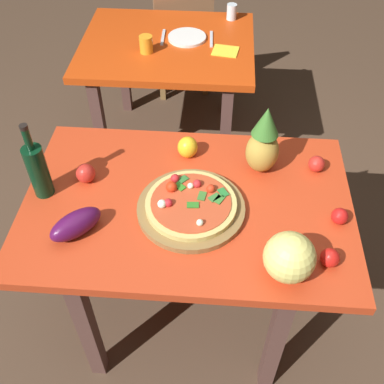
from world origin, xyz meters
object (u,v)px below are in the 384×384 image
object	(u,v)px
bell_pepper	(188,147)
knife_utensil	(211,39)
drinking_glass_water	(232,12)
napkin_folded	(225,51)
pineapple_left	(263,143)
eggplant	(76,224)
melon	(289,257)
drinking_glass_juice	(146,44)
tomato_by_bottle	(330,258)
fork_utensil	(163,37)
display_table	(188,216)
background_table	(168,59)
wine_bottle	(38,170)
tomato_at_corner	(86,173)
tomato_beside_pepper	(317,164)
dinner_plate	(187,37)
tomato_near_board	(340,216)
pizza_board	(191,208)
pizza	(190,203)
dining_chair	(181,31)

from	to	relation	value
bell_pepper	knife_utensil	world-z (taller)	bell_pepper
drinking_glass_water	napkin_folded	xyz separation A→B (m)	(-0.03, -0.39, -0.04)
pineapple_left	eggplant	distance (m)	0.77
melon	drinking_glass_juice	xyz separation A→B (m)	(-0.67, 1.40, -0.04)
tomato_by_bottle	fork_utensil	xyz separation A→B (m)	(-0.75, 1.52, -0.03)
display_table	background_table	distance (m)	1.24
background_table	wine_bottle	distance (m)	1.28
tomato_at_corner	fork_utensil	size ratio (longest dim) A/B	0.43
tomato_beside_pepper	dinner_plate	bearing A→B (deg)	120.25
wine_bottle	knife_utensil	size ratio (longest dim) A/B	1.83
melon	tomato_near_board	bearing A→B (deg)	48.95
display_table	tomato_beside_pepper	distance (m)	0.57
display_table	tomato_near_board	world-z (taller)	tomato_near_board
tomato_near_board	tomato_by_bottle	bearing A→B (deg)	-107.73
tomato_at_corner	fork_utensil	xyz separation A→B (m)	(0.16, 1.19, -0.03)
background_table	tomato_beside_pepper	world-z (taller)	tomato_beside_pepper
background_table	wine_bottle	xyz separation A→B (m)	(-0.34, -1.21, 0.23)
melon	tomato_by_bottle	world-z (taller)	melon
bell_pepper	fork_utensil	distance (m)	1.03
pizza_board	pizza	distance (m)	0.03
pizza	eggplant	distance (m)	0.42
drinking_glass_juice	drinking_glass_water	bearing A→B (deg)	43.23
wine_bottle	eggplant	xyz separation A→B (m)	(0.18, -0.19, -0.08)
bell_pepper	display_table	bearing A→B (deg)	-85.57
tomato_near_board	fork_utensil	xyz separation A→B (m)	(-0.81, 1.33, -0.03)
dining_chair	fork_utensil	xyz separation A→B (m)	(-0.05, -0.59, 0.26)
tomato_by_bottle	napkin_folded	xyz separation A→B (m)	(-0.38, 1.40, -0.03)
background_table	tomato_beside_pepper	bearing A→B (deg)	-54.10
display_table	melon	size ratio (longest dim) A/B	7.37
melon	dinner_plate	size ratio (longest dim) A/B	0.78
wine_bottle	knife_utensil	bearing A→B (deg)	64.90
pineapple_left	tomato_near_board	world-z (taller)	pineapple_left
drinking_glass_water	tomato_by_bottle	bearing A→B (deg)	-78.69
display_table	melon	xyz separation A→B (m)	(0.36, -0.30, 0.18)
melon	wine_bottle	bearing A→B (deg)	161.58
wine_bottle	dinner_plate	size ratio (longest dim) A/B	1.49
drinking_glass_juice	tomato_by_bottle	bearing A→B (deg)	-58.85
wine_bottle	drinking_glass_juice	bearing A→B (deg)	77.59
dining_chair	tomato_near_board	bearing A→B (deg)	95.16
dining_chair	drinking_glass_water	world-z (taller)	dining_chair
dining_chair	napkin_folded	xyz separation A→B (m)	(0.32, -0.71, 0.25)
wine_bottle	pineapple_left	distance (m)	0.87
display_table	napkin_folded	world-z (taller)	napkin_folded
display_table	eggplant	size ratio (longest dim) A/B	6.32
fork_utensil	display_table	bearing A→B (deg)	-81.16
pineapple_left	display_table	bearing A→B (deg)	-143.93
pizza	tomato_by_bottle	distance (m)	0.53
tomato_near_board	fork_utensil	bearing A→B (deg)	121.28
melon	tomato_beside_pepper	distance (m)	0.54
fork_utensil	tomato_beside_pepper	bearing A→B (deg)	-56.58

